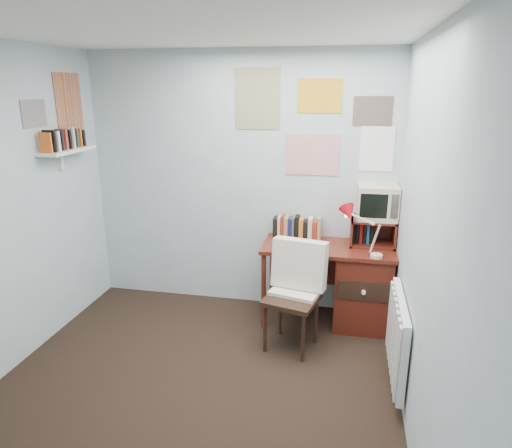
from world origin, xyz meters
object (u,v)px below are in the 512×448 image
Objects in this scene: desk_chair at (291,299)px; radiator at (398,337)px; desk_lamp at (378,237)px; crt_tv at (377,200)px; tv_riser at (373,232)px; desk at (356,284)px; wall_shelf at (67,150)px.

radiator is at bearing -10.91° from desk_chair.
desk_lamp is 0.42m from crt_tv.
tv_riser reaches higher than radiator.
tv_riser is at bearing 59.12° from desk_chair.
desk is 2.87m from wall_shelf.
desk is at bearing 107.24° from radiator.
wall_shelf is (-2.03, 0.16, 1.17)m from desk_chair.
desk_chair is at bearing -156.42° from desk_lamp.
wall_shelf reaches higher than desk_chair.
crt_tv is at bearing 59.08° from desk_chair.
radiator is at bearing -10.89° from wall_shelf.
tv_riser is at bearing 42.96° from desk.
desk_chair is at bearing -135.07° from desk.
wall_shelf reaches higher than crt_tv.
wall_shelf is (-2.86, 0.55, 1.20)m from radiator.
desk_chair is 2.35m from wall_shelf.
tv_riser is 2.83m from wall_shelf.
desk_chair is at bearing -4.41° from wall_shelf.
desk_lamp is 2.80m from wall_shelf.
desk is at bearing -137.04° from tv_riser.
desk_chair is (-0.54, -0.54, 0.04)m from desk.
desk is at bearing 59.46° from desk_chair.
desk_lamp is at bearing 3.37° from wall_shelf.
desk is 0.80m from crt_tv.
wall_shelf is at bearing -169.88° from desk_chair.
desk_lamp is at bearing 101.43° from radiator.
desk_chair is at bearing 154.56° from radiator.
radiator is at bearing -80.72° from tv_riser.
desk_chair reaches higher than desk.
crt_tv is 2.79m from wall_shelf.
wall_shelf is at bearing -171.60° from desk.
desk is 0.97m from radiator.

